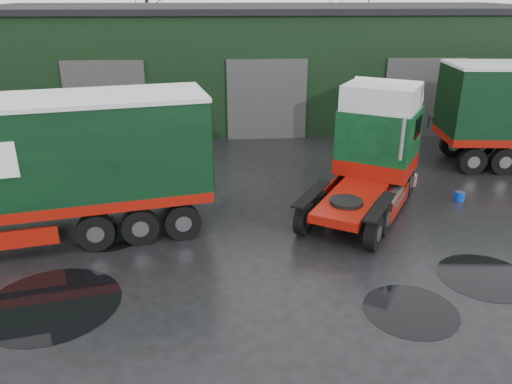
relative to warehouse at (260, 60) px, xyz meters
The scene contains 10 objects.
ground 20.35m from the warehouse, 95.71° to the right, with size 100.00×100.00×0.00m, color black.
warehouse is the anchor object (origin of this frame).
hero_tractor 15.74m from the warehouse, 80.84° to the right, with size 2.87×6.75×4.20m, color #0A381A, non-canonical shape.
wash_bucket 16.27m from the warehouse, 66.29° to the right, with size 0.36×0.36×0.33m, color #0833BF.
tree_back_a 12.90m from the warehouse, 128.66° to the left, with size 4.40×4.40×9.50m, color black, non-canonical shape.
tree_back_b 12.82m from the warehouse, 51.34° to the left, with size 4.40×4.40×7.50m, color black, non-canonical shape.
puddle_0 21.62m from the warehouse, 107.30° to the right, with size 3.36×3.36×0.01m, color black.
puddle_1 20.64m from the warehouse, 76.20° to the right, with size 2.48×2.48×0.01m, color black.
puddle_3 21.55m from the warehouse, 83.66° to the right, with size 2.28×2.28×0.01m, color black.
puddle_4 18.09m from the warehouse, 108.64° to the right, with size 1.99×1.99×0.01m, color black.
Camera 1 is at (0.09, -10.98, 7.17)m, focal length 35.00 mm.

